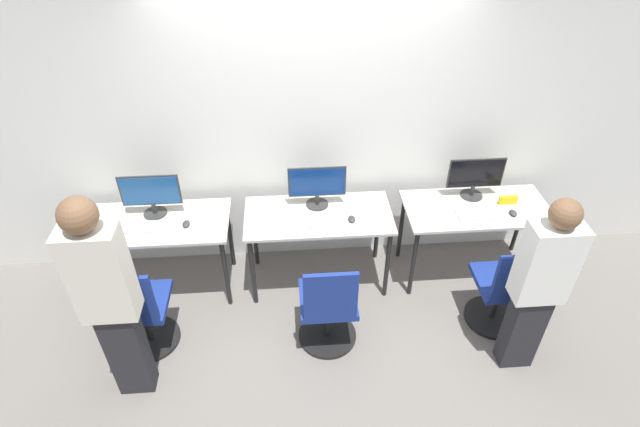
% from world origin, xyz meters
% --- Properties ---
extents(ground_plane, '(20.00, 20.00, 0.00)m').
position_xyz_m(ground_plane, '(0.00, 0.00, 0.00)').
color(ground_plane, slate).
extents(wall_back, '(12.00, 0.05, 2.80)m').
position_xyz_m(wall_back, '(0.00, 0.74, 1.40)').
color(wall_back, silver).
rests_on(wall_back, ground_plane).
extents(desk_left, '(1.26, 0.61, 0.76)m').
position_xyz_m(desk_left, '(-1.39, 0.31, 0.67)').
color(desk_left, '#BCB7AD').
rests_on(desk_left, ground_plane).
extents(monitor_left, '(0.49, 0.20, 0.38)m').
position_xyz_m(monitor_left, '(-1.39, 0.42, 0.96)').
color(monitor_left, '#2D2D2D').
rests_on(monitor_left, desk_left).
extents(keyboard_left, '(0.43, 0.15, 0.02)m').
position_xyz_m(keyboard_left, '(-1.39, 0.23, 0.77)').
color(keyboard_left, silver).
rests_on(keyboard_left, desk_left).
extents(mouse_left, '(0.06, 0.09, 0.03)m').
position_xyz_m(mouse_left, '(-1.11, 0.24, 0.77)').
color(mouse_left, '#333333').
rests_on(mouse_left, desk_left).
extents(office_chair_left, '(0.48, 0.48, 0.91)m').
position_xyz_m(office_chair_left, '(-1.44, -0.37, 0.38)').
color(office_chair_left, black).
rests_on(office_chair_left, ground_plane).
extents(person_left, '(0.36, 0.23, 1.74)m').
position_xyz_m(person_left, '(-1.44, -0.73, 0.96)').
color(person_left, '#232328').
rests_on(person_left, ground_plane).
extents(desk_center, '(1.26, 0.61, 0.76)m').
position_xyz_m(desk_center, '(0.00, 0.31, 0.67)').
color(desk_center, '#BCB7AD').
rests_on(desk_center, ground_plane).
extents(monitor_center, '(0.49, 0.20, 0.38)m').
position_xyz_m(monitor_center, '(0.00, 0.45, 0.96)').
color(monitor_center, '#2D2D2D').
rests_on(monitor_center, desk_center).
extents(keyboard_center, '(0.43, 0.15, 0.02)m').
position_xyz_m(keyboard_center, '(0.00, 0.18, 0.77)').
color(keyboard_center, silver).
rests_on(keyboard_center, desk_center).
extents(mouse_center, '(0.06, 0.09, 0.03)m').
position_xyz_m(mouse_center, '(0.27, 0.20, 0.77)').
color(mouse_center, '#333333').
rests_on(mouse_center, desk_center).
extents(office_chair_center, '(0.48, 0.48, 0.91)m').
position_xyz_m(office_chair_center, '(0.02, -0.44, 0.38)').
color(office_chair_center, black).
rests_on(office_chair_center, ground_plane).
extents(desk_right, '(1.26, 0.61, 0.76)m').
position_xyz_m(desk_right, '(1.39, 0.31, 0.67)').
color(desk_right, '#BCB7AD').
rests_on(desk_right, ground_plane).
extents(monitor_right, '(0.49, 0.20, 0.38)m').
position_xyz_m(monitor_right, '(1.39, 0.48, 0.96)').
color(monitor_right, '#2D2D2D').
rests_on(monitor_right, desk_right).
extents(keyboard_right, '(0.43, 0.15, 0.02)m').
position_xyz_m(keyboard_right, '(1.39, 0.19, 0.77)').
color(keyboard_right, silver).
rests_on(keyboard_right, desk_right).
extents(mouse_right, '(0.06, 0.09, 0.03)m').
position_xyz_m(mouse_right, '(1.66, 0.18, 0.77)').
color(mouse_right, '#333333').
rests_on(mouse_right, desk_right).
extents(office_chair_right, '(0.48, 0.48, 0.91)m').
position_xyz_m(office_chair_right, '(1.46, -0.36, 0.38)').
color(office_chair_right, black).
rests_on(office_chair_right, ground_plane).
extents(person_right, '(0.36, 0.21, 1.57)m').
position_xyz_m(person_right, '(1.47, -0.72, 0.85)').
color(person_right, '#232328').
rests_on(person_right, ground_plane).
extents(placard_right, '(0.16, 0.03, 0.08)m').
position_xyz_m(placard_right, '(1.67, 0.34, 0.80)').
color(placard_right, yellow).
rests_on(placard_right, desk_right).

